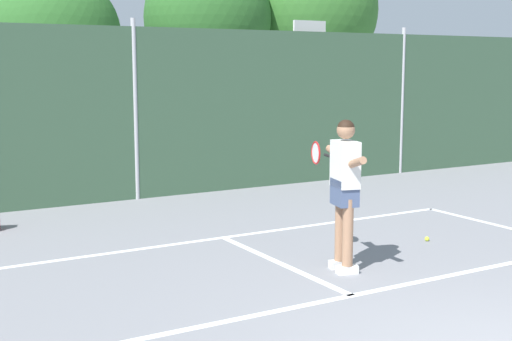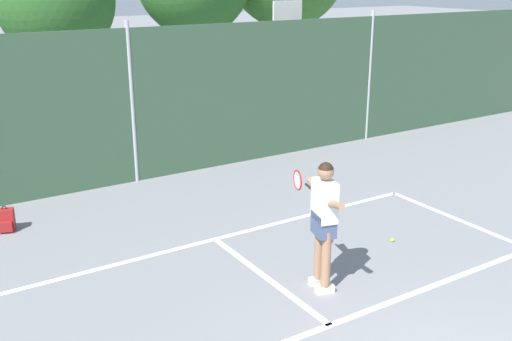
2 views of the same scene
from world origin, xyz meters
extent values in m
cube|color=white|center=(0.00, 5.50, 0.00)|extent=(8.20, 0.10, 0.01)
cube|color=white|center=(0.00, 2.48, 0.00)|extent=(8.20, 0.10, 0.01)
cube|color=white|center=(0.00, 3.96, 0.00)|extent=(0.10, 2.97, 0.01)
cube|color=#38563D|center=(0.00, 9.00, 1.60)|extent=(26.00, 0.05, 3.20)
cylinder|color=#B2B2B7|center=(0.00, 9.00, 1.67)|extent=(0.09, 0.09, 3.35)
cylinder|color=#B2B2B7|center=(6.50, 9.00, 1.67)|extent=(0.09, 0.09, 3.35)
cylinder|color=yellow|center=(5.07, 10.81, 1.52)|extent=(0.12, 0.12, 3.05)
cube|color=white|center=(5.07, 10.71, 3.25)|extent=(0.90, 0.06, 0.60)
torus|color=#D85919|center=(5.07, 10.44, 3.03)|extent=(0.48, 0.48, 0.02)
cylinder|color=brown|center=(1.11, 18.64, 0.84)|extent=(0.36, 0.36, 1.68)
ellipsoid|color=#2D6628|center=(1.11, 18.64, 3.39)|extent=(4.00, 3.60, 4.00)
cylinder|color=brown|center=(6.31, 18.64, 1.10)|extent=(0.36, 0.36, 2.20)
ellipsoid|color=#2D6628|center=(6.31, 18.64, 4.09)|extent=(4.44, 4.00, 4.44)
cylinder|color=brown|center=(10.62, 18.64, 1.20)|extent=(0.36, 0.36, 2.39)
ellipsoid|color=#38752D|center=(10.62, 18.64, 4.56)|extent=(5.10, 4.59, 5.10)
cube|color=silver|center=(0.46, 3.16, 0.05)|extent=(0.28, 0.18, 0.10)
cube|color=silver|center=(0.52, 3.39, 0.05)|extent=(0.28, 0.18, 0.10)
cylinder|color=#A37556|center=(0.46, 3.16, 0.51)|extent=(0.13, 0.13, 0.82)
cylinder|color=#A37556|center=(0.52, 3.39, 0.51)|extent=(0.13, 0.13, 0.82)
cube|color=#47567A|center=(0.49, 3.27, 0.98)|extent=(0.32, 0.41, 0.32)
cube|color=silver|center=(0.49, 3.27, 1.32)|extent=(0.34, 0.45, 0.56)
sphere|color=#A37556|center=(0.49, 3.27, 1.73)|extent=(0.22, 0.22, 0.22)
sphere|color=black|center=(0.49, 3.27, 1.75)|extent=(0.21, 0.21, 0.21)
cylinder|color=#A37556|center=(0.52, 3.47, 1.42)|extent=(0.23, 0.56, 0.17)
cylinder|color=#A37556|center=(0.42, 3.00, 1.37)|extent=(0.22, 0.51, 0.22)
cylinder|color=black|center=(0.55, 3.67, 1.37)|extent=(0.11, 0.30, 0.04)
torus|color=red|center=(0.59, 4.03, 1.37)|extent=(0.10, 0.30, 0.30)
cylinder|color=silver|center=(0.59, 4.03, 1.37)|extent=(0.07, 0.25, 0.26)
sphere|color=#CCE033|center=(2.43, 3.85, 0.03)|extent=(0.07, 0.07, 0.07)
camera|label=1|loc=(-4.62, -3.36, 2.49)|focal=49.26mm
camera|label=2|loc=(-4.24, -2.51, 4.19)|focal=41.70mm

